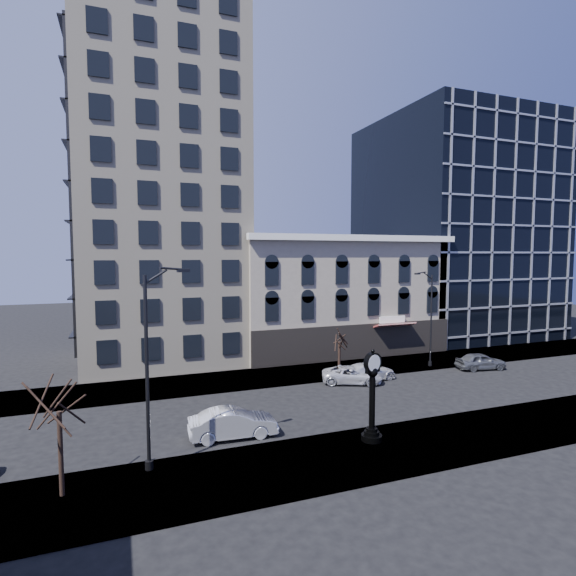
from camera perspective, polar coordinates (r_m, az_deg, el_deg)
name	(u,v)px	position (r m, az deg, el deg)	size (l,w,h in m)	color
ground	(281,410)	(31.73, -0.88, -15.18)	(160.00, 160.00, 0.00)	black
sidewalk_far	(249,378)	(38.99, -4.92, -11.38)	(160.00, 6.00, 0.12)	gray
sidewalk_near	(333,459)	(24.87, 5.77, -20.75)	(160.00, 6.00, 0.12)	gray
cream_tower	(159,166)	(48.02, -16.01, 14.61)	(15.90, 15.40, 42.50)	beige
victorian_row	(335,296)	(49.49, 6.02, -1.05)	(22.60, 11.19, 12.50)	gray
glass_office	(453,229)	(64.72, 20.18, 7.06)	(20.00, 20.15, 28.00)	black
street_clock	(372,399)	(26.31, 10.63, -13.73)	(1.18, 1.18, 5.20)	black
street_lamp_near	(161,314)	(22.60, -15.84, -3.19)	(2.56, 0.87, 10.04)	black
street_lamp_far	(427,294)	(43.26, 17.19, -0.71)	(2.33, 0.64, 9.06)	black
bare_tree_near	(58,393)	(21.99, -27.15, -11.79)	(3.50, 3.50, 6.01)	black
bare_tree_far	(339,336)	(40.76, 6.54, -6.04)	(2.45, 2.45, 4.21)	black
car_near_b	(233,423)	(27.25, -7.00, -16.68)	(1.77, 5.08, 1.67)	silver
car_far_a	(352,375)	(37.89, 8.15, -10.89)	(2.27, 4.93, 1.37)	silver
car_far_b	(368,372)	(38.98, 10.13, -10.42)	(2.02, 4.97, 1.44)	silver
car_far_c	(480,361)	(45.44, 23.25, -8.53)	(1.81, 4.51, 1.54)	#595B60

